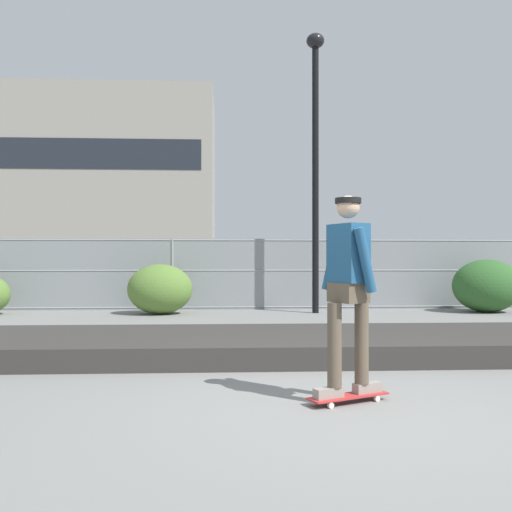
{
  "coord_description": "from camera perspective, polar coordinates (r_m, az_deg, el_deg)",
  "views": [
    {
      "loc": [
        -1.05,
        -4.88,
        1.32
      ],
      "look_at": [
        -0.5,
        5.39,
        1.37
      ],
      "focal_mm": 39.71,
      "sensor_mm": 36.0,
      "label": 1
    }
  ],
  "objects": [
    {
      "name": "library_building",
      "position": [
        53.73,
        -16.46,
        6.82
      ],
      "size": [
        22.52,
        10.79,
        15.94
      ],
      "color": "gray",
      "rests_on": "ground_plane"
    },
    {
      "name": "gravel_berm",
      "position": [
        7.95,
        4.61,
        -8.81
      ],
      "size": [
        12.54,
        2.44,
        0.28
      ],
      "primitive_type": "cube",
      "color": "#33302D",
      "rests_on": "ground_plane"
    },
    {
      "name": "shrub_center",
      "position": [
        13.72,
        -9.65,
        -3.31
      ],
      "size": [
        1.55,
        1.27,
        1.2
      ],
      "color": "#567A33",
      "rests_on": "ground_plane"
    },
    {
      "name": "parked_car_near",
      "position": [
        18.02,
        -16.16,
        -1.82
      ],
      "size": [
        4.5,
        2.16,
        1.66
      ],
      "color": "#B7BABF",
      "rests_on": "ground_plane"
    },
    {
      "name": "skater",
      "position": [
        5.26,
        9.27,
        -2.47
      ],
      "size": [
        0.69,
        0.62,
        1.83
      ],
      "color": "gray",
      "rests_on": "skateboard"
    },
    {
      "name": "ground_plane",
      "position": [
        5.16,
        9.08,
        -15.09
      ],
      "size": [
        120.0,
        120.0,
        0.0
      ],
      "primitive_type": "plane",
      "color": "slate"
    },
    {
      "name": "shrub_right",
      "position": [
        15.14,
        22.23,
        -2.8
      ],
      "size": [
        1.69,
        1.38,
        1.31
      ],
      "color": "#2D5B28",
      "rests_on": "ground_plane"
    },
    {
      "name": "skateboard",
      "position": [
        5.4,
        9.28,
        -13.79
      ],
      "size": [
        0.81,
        0.52,
        0.07
      ],
      "color": "#B22D2D",
      "rests_on": "ground_plane"
    },
    {
      "name": "street_lamp",
      "position": [
        14.2,
        6.0,
        11.63
      ],
      "size": [
        0.44,
        0.44,
        6.85
      ],
      "color": "black",
      "rests_on": "ground_plane"
    },
    {
      "name": "chain_fence",
      "position": [
        14.81,
        1.02,
        -1.8
      ],
      "size": [
        24.49,
        0.06,
        1.85
      ],
      "color": "gray",
      "rests_on": "ground_plane"
    }
  ]
}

